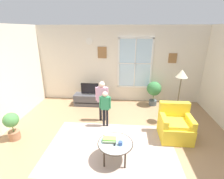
% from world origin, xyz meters
% --- Properties ---
extents(ground_plane, '(6.59, 6.10, 0.02)m').
position_xyz_m(ground_plane, '(0.00, 0.00, -0.01)').
color(ground_plane, '#9E7A56').
extents(back_wall, '(5.99, 0.17, 2.78)m').
position_xyz_m(back_wall, '(0.02, 2.81, 1.39)').
color(back_wall, beige).
rests_on(back_wall, ground_plane).
extents(area_rug, '(2.99, 1.98, 0.01)m').
position_xyz_m(area_rug, '(-0.07, -0.04, 0.00)').
color(area_rug, tan).
rests_on(area_rug, ground_plane).
extents(tv_stand, '(1.15, 0.44, 0.41)m').
position_xyz_m(tv_stand, '(-1.03, 2.23, 0.21)').
color(tv_stand, '#4C4C51').
rests_on(tv_stand, ground_plane).
extents(television, '(0.62, 0.08, 0.42)m').
position_xyz_m(television, '(-1.03, 2.23, 0.63)').
color(television, '#4C4C4C').
rests_on(television, tv_stand).
extents(armchair, '(0.76, 0.74, 0.87)m').
position_xyz_m(armchair, '(1.52, 0.50, 0.33)').
color(armchair, yellow).
rests_on(armchair, ground_plane).
extents(coffee_table, '(0.74, 0.74, 0.44)m').
position_xyz_m(coffee_table, '(0.05, -0.42, 0.40)').
color(coffee_table, '#99B2B7').
rests_on(coffee_table, ground_plane).
extents(book_stack, '(0.28, 0.19, 0.08)m').
position_xyz_m(book_stack, '(-0.07, -0.37, 0.47)').
color(book_stack, '#846E5D').
rests_on(book_stack, coffee_table).
extents(cup, '(0.09, 0.09, 0.08)m').
position_xyz_m(cup, '(0.16, -0.47, 0.47)').
color(cup, '#334C8C').
rests_on(cup, coffee_table).
extents(remote_near_books, '(0.05, 0.14, 0.02)m').
position_xyz_m(remote_near_books, '(0.05, -0.45, 0.44)').
color(remote_near_books, black).
rests_on(remote_near_books, coffee_table).
extents(person_pink_shirt, '(0.38, 0.17, 1.25)m').
position_xyz_m(person_pink_shirt, '(-0.44, 1.17, 0.78)').
color(person_pink_shirt, black).
rests_on(person_pink_shirt, ground_plane).
extents(person_green_shirt, '(0.32, 0.15, 1.06)m').
position_xyz_m(person_green_shirt, '(-0.31, 0.86, 0.67)').
color(person_green_shirt, black).
rests_on(person_green_shirt, ground_plane).
extents(potted_plant_by_window, '(0.50, 0.50, 0.89)m').
position_xyz_m(potted_plant_by_window, '(1.26, 2.39, 0.59)').
color(potted_plant_by_window, '#4C565B').
rests_on(potted_plant_by_window, ground_plane).
extents(potted_plant_corner, '(0.36, 0.36, 0.73)m').
position_xyz_m(potted_plant_corner, '(-2.54, 0.08, 0.44)').
color(potted_plant_corner, '#9E6B4C').
rests_on(potted_plant_corner, ground_plane).
extents(floor_lamp, '(0.32, 0.32, 1.62)m').
position_xyz_m(floor_lamp, '(1.76, 1.26, 1.35)').
color(floor_lamp, black).
rests_on(floor_lamp, ground_plane).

